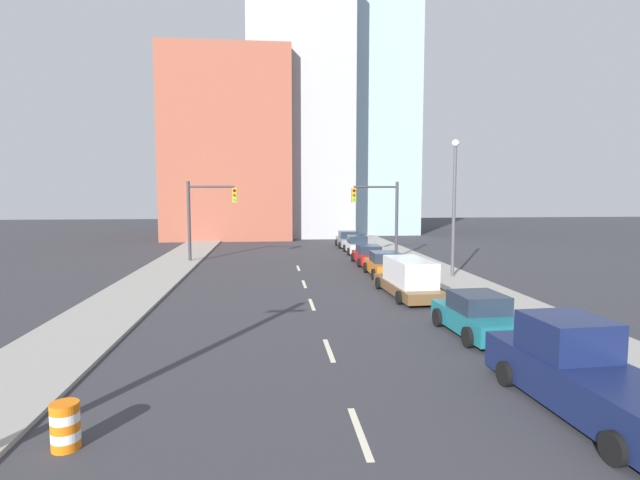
{
  "coord_description": "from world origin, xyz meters",
  "views": [
    {
      "loc": [
        -1.86,
        -2.85,
        5.1
      ],
      "look_at": [
        1.22,
        28.09,
        2.2
      ],
      "focal_mm": 28.0,
      "sensor_mm": 36.0,
      "label": 1
    }
  ],
  "objects": [
    {
      "name": "sidewalk_left",
      "position": [
        -8.83,
        44.14,
        0.06
      ],
      "size": [
        3.46,
        88.28,
        0.12
      ],
      "color": "gray",
      "rests_on": "ground"
    },
    {
      "name": "sidewalk_right",
      "position": [
        8.83,
        44.14,
        0.06
      ],
      "size": [
        3.46,
        88.28,
        0.12
      ],
      "color": "gray",
      "rests_on": "ground"
    },
    {
      "name": "lane_stripe_at_7m",
      "position": [
        0.0,
        7.26,
        0.0
      ],
      "size": [
        0.16,
        2.4,
        0.01
      ],
      "primitive_type": "cube",
      "color": "beige",
      "rests_on": "ground"
    },
    {
      "name": "lane_stripe_at_13m",
      "position": [
        0.0,
        12.91,
        0.0
      ],
      "size": [
        0.16,
        2.4,
        0.01
      ],
      "primitive_type": "cube",
      "color": "beige",
      "rests_on": "ground"
    },
    {
      "name": "lane_stripe_at_20m",
      "position": [
        0.0,
        19.7,
        0.0
      ],
      "size": [
        0.16,
        2.4,
        0.01
      ],
      "primitive_type": "cube",
      "color": "beige",
      "rests_on": "ground"
    },
    {
      "name": "lane_stripe_at_25m",
      "position": [
        0.0,
        24.93,
        0.0
      ],
      "size": [
        0.16,
        2.4,
        0.01
      ],
      "primitive_type": "cube",
      "color": "beige",
      "rests_on": "ground"
    },
    {
      "name": "lane_stripe_at_31m",
      "position": [
        0.0,
        30.98,
        0.0
      ],
      "size": [
        0.16,
        2.4,
        0.01
      ],
      "primitive_type": "cube",
      "color": "beige",
      "rests_on": "ground"
    },
    {
      "name": "building_brick_left",
      "position": [
        -6.54,
        58.33,
        10.38
      ],
      "size": [
        14.0,
        16.0,
        20.76
      ],
      "color": "#9E513D",
      "rests_on": "ground"
    },
    {
      "name": "building_office_center",
      "position": [
        1.65,
        62.33,
        14.6
      ],
      "size": [
        12.0,
        20.0,
        29.2
      ],
      "color": "#A8A8AD",
      "rests_on": "ground"
    },
    {
      "name": "building_glass_right",
      "position": [
        9.91,
        66.33,
        20.34
      ],
      "size": [
        13.0,
        20.0,
        40.68
      ],
      "color": "#99B7CC",
      "rests_on": "ground"
    },
    {
      "name": "traffic_signal_left",
      "position": [
        -6.87,
        34.9,
        3.85
      ],
      "size": [
        3.67,
        0.35,
        6.01
      ],
      "color": "#38383D",
      "rests_on": "ground"
    },
    {
      "name": "traffic_signal_right",
      "position": [
        6.83,
        34.9,
        3.85
      ],
      "size": [
        3.67,
        0.35,
        6.01
      ],
      "color": "#38383D",
      "rests_on": "ground"
    },
    {
      "name": "traffic_barrel",
      "position": [
        -5.98,
        7.18,
        0.47
      ],
      "size": [
        0.56,
        0.56,
        0.95
      ],
      "color": "orange",
      "rests_on": "ground"
    },
    {
      "name": "street_lamp",
      "position": [
        9.06,
        26.03,
        4.81
      ],
      "size": [
        0.44,
        0.44,
        8.28
      ],
      "color": "#4C4C51",
      "rests_on": "ground"
    },
    {
      "name": "pickup_truck_navy",
      "position": [
        5.44,
        7.73,
        0.84
      ],
      "size": [
        2.52,
        6.46,
        2.08
      ],
      "rotation": [
        0.0,
        0.0,
        0.06
      ],
      "color": "#141E47",
      "rests_on": "ground"
    },
    {
      "name": "sedan_teal",
      "position": [
        5.56,
        14.14,
        0.7
      ],
      "size": [
        2.32,
        4.4,
        1.53
      ],
      "rotation": [
        0.0,
        0.0,
        0.05
      ],
      "color": "#196B75",
      "rests_on": "ground"
    },
    {
      "name": "box_truck_brown",
      "position": [
        4.95,
        21.1,
        0.89
      ],
      "size": [
        2.4,
        6.13,
        1.88
      ],
      "rotation": [
        0.0,
        0.0,
        0.05
      ],
      "color": "brown",
      "rests_on": "ground"
    },
    {
      "name": "sedan_orange",
      "position": [
        5.19,
        27.27,
        0.68
      ],
      "size": [
        2.2,
        4.44,
        1.5
      ],
      "rotation": [
        0.0,
        0.0,
        -0.01
      ],
      "color": "orange",
      "rests_on": "ground"
    },
    {
      "name": "sedan_red",
      "position": [
        5.19,
        32.52,
        0.63
      ],
      "size": [
        2.08,
        4.82,
        1.37
      ],
      "rotation": [
        0.0,
        0.0,
        -0.01
      ],
      "color": "red",
      "rests_on": "ground"
    },
    {
      "name": "sedan_white",
      "position": [
        5.49,
        39.05,
        0.68
      ],
      "size": [
        2.08,
        4.43,
        1.51
      ],
      "rotation": [
        0.0,
        0.0,
        -0.02
      ],
      "color": "silver",
      "rests_on": "ground"
    },
    {
      "name": "sedan_gray",
      "position": [
        5.5,
        44.23,
        0.68
      ],
      "size": [
        2.11,
        4.35,
        1.51
      ],
      "rotation": [
        0.0,
        0.0,
        -0.01
      ],
      "color": "slate",
      "rests_on": "ground"
    }
  ]
}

